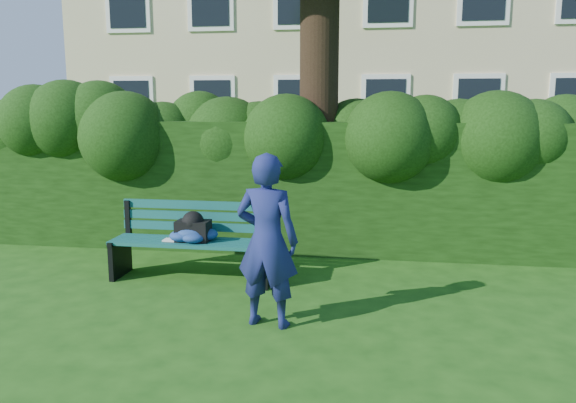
# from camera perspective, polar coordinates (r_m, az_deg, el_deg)

# --- Properties ---
(ground) EXTENTS (80.00, 80.00, 0.00)m
(ground) POSITION_cam_1_polar(r_m,az_deg,el_deg) (6.01, -0.89, -9.96)
(ground) COLOR #1D4912
(ground) RESTS_ON ground
(hedge) EXTENTS (10.00, 1.00, 1.80)m
(hedge) POSITION_cam_1_polar(r_m,az_deg,el_deg) (7.91, 1.77, 1.63)
(hedge) COLOR black
(hedge) RESTS_ON ground
(park_bench) EXTENTS (1.93, 0.58, 0.89)m
(park_bench) POSITION_cam_1_polar(r_m,az_deg,el_deg) (6.66, -9.57, -3.61)
(park_bench) COLOR #10514D
(park_bench) RESTS_ON ground
(man_reading) EXTENTS (0.64, 0.47, 1.61)m
(man_reading) POSITION_cam_1_polar(r_m,az_deg,el_deg) (5.14, -2.14, -4.00)
(man_reading) COLOR navy
(man_reading) RESTS_ON ground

